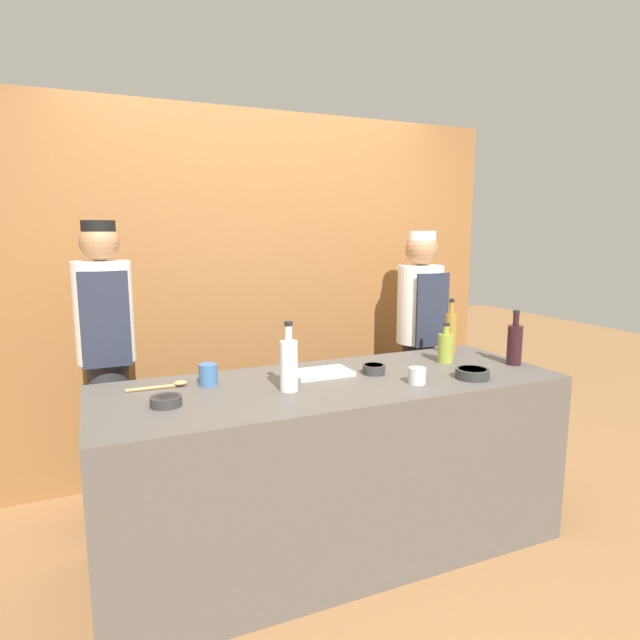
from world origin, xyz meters
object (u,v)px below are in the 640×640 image
cup_steel (417,376)px  chef_right (419,336)px  wooden_spoon (167,385)px  cutting_board (321,373)px  cup_blue (208,374)px  bottle_wine (515,343)px  bottle_vinegar (451,332)px  sauce_bowl_red (166,401)px  sauce_bowl_green (472,373)px  sauce_bowl_yellow (374,369)px  bottle_oil (446,347)px  chef_left (107,360)px  bottle_clear (289,364)px

cup_steel → chef_right: chef_right is taller
wooden_spoon → cutting_board: bearing=-5.9°
cup_steel → cup_blue: bearing=157.4°
bottle_wine → cup_blue: 1.66m
cup_steel → bottle_vinegar: bearing=40.6°
sauce_bowl_red → cutting_board: (0.80, 0.19, -0.01)m
sauce_bowl_green → chef_right: 1.05m
sauce_bowl_yellow → bottle_vinegar: (0.66, 0.23, 0.10)m
sauce_bowl_green → bottle_wine: (0.40, 0.14, 0.09)m
bottle_oil → wooden_spoon: (-1.51, 0.12, -0.07)m
cutting_board → wooden_spoon: size_ratio=1.08×
sauce_bowl_red → chef_left: size_ratio=0.08×
bottle_vinegar → cup_steel: size_ratio=3.90×
bottle_wine → cutting_board: bearing=167.7°
sauce_bowl_yellow → sauce_bowl_red: bearing=-174.6°
sauce_bowl_red → chef_left: bearing=103.8°
sauce_bowl_yellow → sauce_bowl_green: 0.49m
cutting_board → bottle_oil: size_ratio=1.34×
chef_right → sauce_bowl_green: bearing=-109.6°
cup_steel → wooden_spoon: cup_steel is taller
bottle_vinegar → sauce_bowl_red: bearing=-169.0°
cutting_board → bottle_clear: bearing=-142.4°
sauce_bowl_green → chef_right: (0.35, 0.99, -0.02)m
sauce_bowl_yellow → bottle_wine: size_ratio=0.39×
bottle_clear → cup_blue: size_ratio=3.17×
cutting_board → cup_steel: size_ratio=3.54×
sauce_bowl_red → bottle_clear: (0.55, -0.00, 0.10)m
sauce_bowl_green → sauce_bowl_red: 1.48m
bottle_vinegar → wooden_spoon: 1.68m
cutting_board → bottle_vinegar: bottle_vinegar is taller
sauce_bowl_green → cutting_board: 0.76m
chef_right → chef_left: bearing=-180.0°
bottle_vinegar → wooden_spoon: size_ratio=1.19×
bottle_clear → wooden_spoon: 0.59m
bottle_vinegar → sauce_bowl_yellow: bearing=-160.5°
cutting_board → cup_steel: (0.36, -0.34, 0.03)m
cutting_board → bottle_wine: (1.06, -0.23, 0.11)m
sauce_bowl_yellow → wooden_spoon: (-1.02, 0.17, -0.01)m
sauce_bowl_red → bottle_wine: (1.87, -0.04, 0.10)m
sauce_bowl_green → cup_steel: bearing=174.4°
cutting_board → bottle_wine: 1.09m
chef_left → cup_blue: bearing=-52.9°
cup_blue → sauce_bowl_yellow: bearing=-9.8°
sauce_bowl_yellow → bottle_clear: bottle_clear is taller
bottle_oil → wooden_spoon: size_ratio=0.80×
sauce_bowl_yellow → bottle_clear: (-0.51, -0.10, 0.10)m
bottle_clear → bottle_oil: size_ratio=1.45×
sauce_bowl_red → chef_right: (1.82, 0.81, -0.01)m
bottle_oil → cup_steel: bearing=-142.5°
bottle_wine → bottle_oil: bearing=148.9°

